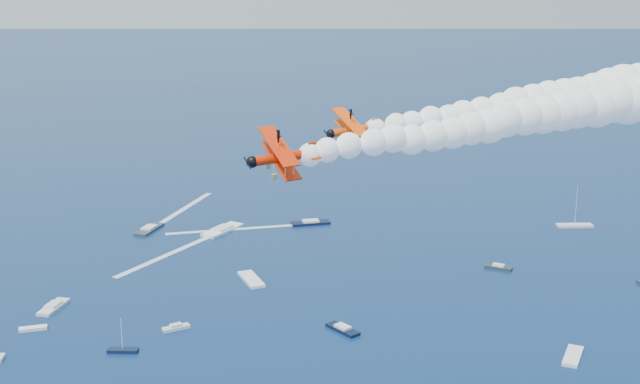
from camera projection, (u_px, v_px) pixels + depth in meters
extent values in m
cube|color=white|center=(222.00, 230.00, 256.90)|extent=(13.95, 14.30, 0.70)
cube|color=black|center=(311.00, 223.00, 263.64)|extent=(11.73, 3.78, 0.70)
cube|color=white|center=(33.00, 328.00, 188.36)|extent=(6.06, 2.33, 0.70)
cube|color=#303640|center=(149.00, 229.00, 257.37)|extent=(9.46, 12.54, 0.70)
cube|color=black|center=(343.00, 329.00, 187.89)|extent=(6.30, 8.86, 0.70)
cube|color=silver|center=(53.00, 307.00, 200.01)|extent=(7.26, 10.43, 0.70)
cube|color=#282D35|center=(498.00, 267.00, 225.60)|extent=(6.86, 6.29, 0.70)
cube|color=silver|center=(176.00, 328.00, 188.68)|extent=(6.28, 3.48, 0.70)
cube|color=black|center=(123.00, 350.00, 177.82)|extent=(6.57, 3.54, 0.70)
cube|color=white|center=(573.00, 356.00, 175.27)|extent=(8.23, 9.51, 0.70)
cube|color=silver|center=(575.00, 226.00, 261.04)|extent=(11.24, 5.44, 0.70)
cube|color=white|center=(251.00, 279.00, 217.21)|extent=(5.50, 12.15, 0.70)
cube|color=white|center=(164.00, 256.00, 234.87)|extent=(27.66, 28.89, 0.04)
cube|color=white|center=(230.00, 230.00, 258.19)|extent=(38.01, 2.10, 0.04)
cube|color=white|center=(186.00, 208.00, 280.68)|extent=(20.64, 33.96, 0.04)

